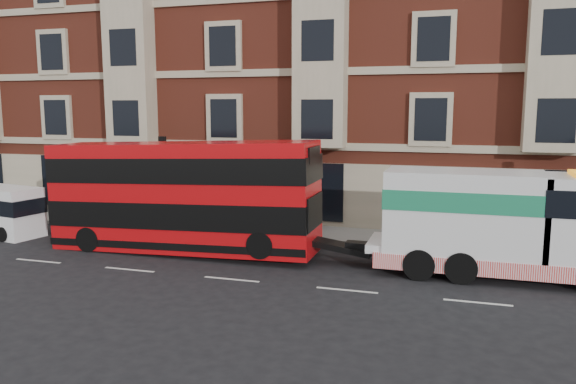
# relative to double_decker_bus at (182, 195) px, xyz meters

# --- Properties ---
(ground) EXTENTS (120.00, 120.00, 0.00)m
(ground) POSITION_rel_double_decker_bus_xyz_m (3.33, -2.93, -2.36)
(ground) COLOR black
(ground) RESTS_ON ground
(sidewalk) EXTENTS (90.00, 3.00, 0.15)m
(sidewalk) POSITION_rel_double_decker_bus_xyz_m (3.33, 4.57, -2.28)
(sidewalk) COLOR slate
(sidewalk) RESTS_ON ground
(victorian_terrace) EXTENTS (45.00, 12.00, 20.40)m
(victorian_terrace) POSITION_rel_double_decker_bus_xyz_m (3.83, 12.07, 7.71)
(victorian_terrace) COLOR maroon
(victorian_terrace) RESTS_ON ground
(lamp_post_west) EXTENTS (0.35, 0.15, 4.35)m
(lamp_post_west) POSITION_rel_double_decker_bus_xyz_m (-2.67, 3.27, 0.32)
(lamp_post_west) COLOR black
(lamp_post_west) RESTS_ON sidewalk
(double_decker_bus) EXTENTS (11.00, 2.52, 4.45)m
(double_decker_bus) POSITION_rel_double_decker_bus_xyz_m (0.00, 0.00, 0.00)
(double_decker_bus) COLOR red
(double_decker_bus) RESTS_ON ground
(tow_truck) EXTENTS (8.81, 2.60, 3.67)m
(tow_truck) POSITION_rel_double_decker_bus_xyz_m (12.06, -0.00, -0.41)
(tow_truck) COLOR silver
(tow_truck) RESTS_ON ground
(pedestrian) EXTENTS (0.70, 0.54, 1.70)m
(pedestrian) POSITION_rel_double_decker_bus_xyz_m (-4.66, 3.22, -1.36)
(pedestrian) COLOR #192232
(pedestrian) RESTS_ON sidewalk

